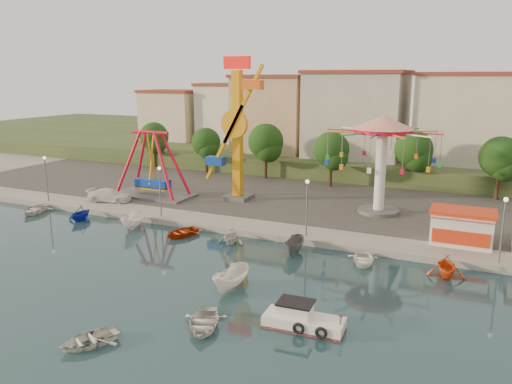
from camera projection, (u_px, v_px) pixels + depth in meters
The scene contains 36 objects.
ground at pixel (149, 279), 37.65m from camera, with size 200.00×200.00×0.00m, color #132B35.
quay_deck at pixel (351, 157), 92.49m from camera, with size 200.00×100.00×0.60m, color #9E998E.
asphalt_pad at pixel (290, 190), 64.08m from camera, with size 90.00×28.00×0.01m, color #4C4944.
hill_terrace at pixel (358, 147), 96.65m from camera, with size 200.00×60.00×3.00m, color #384C26.
pirate_ship_ride at pixel (152, 165), 60.18m from camera, with size 10.00×5.00×8.00m.
kamikaze_tower at pixel (239, 133), 57.34m from camera, with size 5.36×3.10×16.50m.
wave_swinger at pixel (382, 142), 51.84m from camera, with size 11.60×11.60×10.40m.
booth_left at pixel (462, 227), 43.24m from camera, with size 5.40×3.78×3.08m.
lamp_post_0 at pixel (47, 180), 58.20m from camera, with size 0.14×0.14×5.00m, color #59595E.
lamp_post_1 at pixel (160, 193), 51.71m from camera, with size 0.14×0.14×5.00m, color #59595E.
lamp_post_2 at pixel (307, 210), 45.22m from camera, with size 0.14×0.14×5.00m, color #59595E.
lamp_post_3 at pixel (502, 232), 38.73m from camera, with size 0.14×0.14×5.00m, color #59595E.
tree_0 at pixel (154, 137), 79.70m from camera, with size 4.60×4.60×7.19m.
tree_1 at pixel (206, 142), 75.06m from camera, with size 4.35×4.35×6.80m.
tree_2 at pixel (266, 141), 70.46m from camera, with size 5.02×5.02×7.85m.
tree_3 at pixel (331, 150), 65.20m from camera, with size 4.68×4.68×7.32m.
tree_4 at pixel (414, 150), 63.75m from camera, with size 4.86×4.86×7.60m.
tree_5 at pixel (501, 157), 58.10m from camera, with size 4.83×4.83×7.54m.
building_0 at pixel (150, 110), 89.96m from camera, with size 9.26×9.53×11.87m, color beige.
building_1 at pixel (222, 119), 90.15m from camera, with size 12.33×9.01×8.63m, color silver.
building_2 at pixel (292, 114), 85.04m from camera, with size 11.95×9.28×11.23m, color tan.
building_3 at pixel (368, 125), 76.88m from camera, with size 12.59×10.50×9.20m, color beige.
building_4 at pixel (463, 126), 74.42m from camera, with size 10.75×9.23×9.24m, color beige.
cabin_motorboat at pixel (302, 320), 30.23m from camera, with size 4.98×2.16×1.72m.
rowboat_a at pixel (204, 322), 30.15m from camera, with size 2.71×3.79×0.79m, color silver.
rowboat_b at pixel (89, 339), 28.26m from camera, with size 2.43×3.40×0.70m, color silver.
skiff at pixel (231, 279), 35.50m from camera, with size 1.56×4.15×1.60m, color white.
van at pixel (110, 195), 58.24m from camera, with size 2.07×5.10×1.48m, color white.
moored_boat_0 at pixel (34, 210), 55.47m from camera, with size 2.89×4.05×0.84m, color silver.
moored_boat_1 at pixel (80, 213), 52.66m from camera, with size 2.66×3.08×1.62m, color #1326AB.
moored_boat_2 at pixel (133, 221), 49.87m from camera, with size 1.52×4.04×1.56m, color white.
moored_boat_3 at pixel (182, 232), 47.64m from camera, with size 2.62×3.67×0.76m, color #B1380E.
moored_boat_4 at pixel (231, 236), 45.40m from camera, with size 2.40×2.78×1.47m, color silver.
moored_boat_5 at pixel (294, 246), 42.92m from camera, with size 1.34×3.56×1.37m, color #5C5B60.
moored_boat_6 at pixel (363, 259), 40.58m from camera, with size 2.50×3.50×0.73m, color white.
moored_boat_7 at pixel (446, 266), 37.89m from camera, with size 2.79×3.24×1.71m, color #E95014.
Camera 1 is at (22.00, -28.63, 14.91)m, focal length 35.00 mm.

